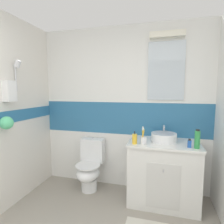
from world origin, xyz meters
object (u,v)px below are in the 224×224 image
toothbrush_cup (144,140)px  shampoo_bottle_tall (197,139)px  sink_basin (164,137)px  soap_dispenser (135,139)px  perfume_flask_small (189,143)px  toilet (90,167)px

toothbrush_cup → shampoo_bottle_tall: 0.63m
sink_basin → soap_dispenser: sink_basin is taller
soap_dispenser → shampoo_bottle_tall: size_ratio=0.73×
perfume_flask_small → shampoo_bottle_tall: 0.10m
perfume_flask_small → toilet: bearing=170.8°
sink_basin → toothbrush_cup: toothbrush_cup is taller
toilet → perfume_flask_small: (1.38, -0.22, 0.54)m
soap_dispenser → perfume_flask_small: size_ratio=1.57×
toothbrush_cup → perfume_flask_small: 0.55m
sink_basin → soap_dispenser: (-0.36, -0.22, 0.00)m
sink_basin → toilet: (-1.09, 0.02, -0.55)m
toothbrush_cup → perfume_flask_small: (0.55, -0.01, -0.01)m
toothbrush_cup → soap_dispenser: bearing=-168.7°
toilet → shampoo_bottle_tall: 1.60m
perfume_flask_small → shampoo_bottle_tall: shampoo_bottle_tall is taller
sink_basin → shampoo_bottle_tall: size_ratio=1.65×
toilet → soap_dispenser: bearing=-18.3°
sink_basin → toilet: sink_basin is taller
toilet → toothbrush_cup: bearing=-14.5°
soap_dispenser → perfume_flask_small: bearing=1.4°
perfume_flask_small → soap_dispenser: bearing=-178.6°
soap_dispenser → perfume_flask_small: 0.66m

